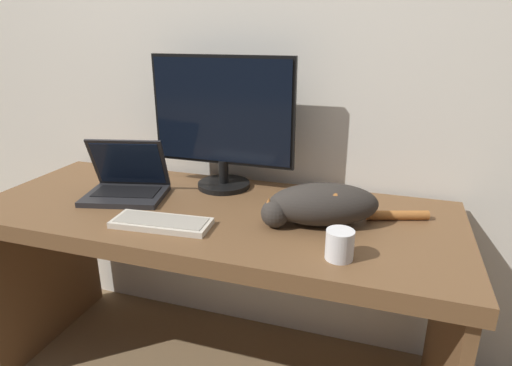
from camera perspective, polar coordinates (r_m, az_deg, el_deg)
The scene contains 7 objects.
wall_back at distance 1.82m, azimuth -1.09°, elevation 17.64°, with size 6.40×0.06×2.60m.
desk at distance 1.62m, azimuth -5.65°, elevation -8.15°, with size 1.74×0.69×0.76m.
monitor at distance 1.70m, azimuth -4.50°, elevation 8.23°, with size 0.58×0.21×0.52m.
laptop at distance 1.73m, azimuth -16.86°, elevation -0.26°, with size 0.34×0.29×0.22m.
external_keyboard at distance 1.45m, azimuth -12.49°, elevation -5.20°, with size 0.34×0.15×0.02m.
cat at distance 1.42m, azimuth 8.76°, elevation -2.78°, with size 0.54×0.30×0.14m.
coffee_mug at distance 1.23m, azimuth 11.09°, elevation -8.07°, with size 0.08×0.08×0.09m.
Camera 1 is at (0.59, -0.96, 1.36)m, focal length 30.00 mm.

